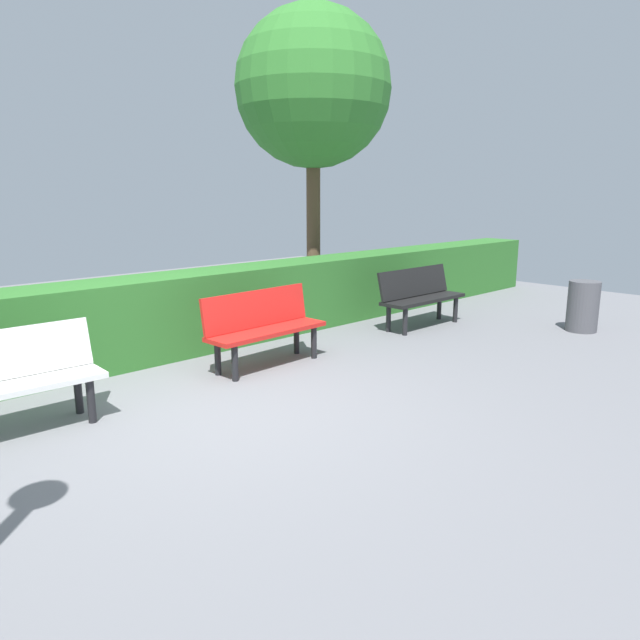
# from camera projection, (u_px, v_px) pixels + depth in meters

# --- Properties ---
(ground_plane) EXTENTS (18.53, 18.53, 0.00)m
(ground_plane) POSITION_uv_depth(u_px,v_px,m) (228.00, 409.00, 5.40)
(ground_plane) COLOR slate
(bench_black) EXTENTS (1.53, 0.48, 0.86)m
(bench_black) POSITION_uv_depth(u_px,v_px,m) (420.00, 294.00, 8.62)
(bench_black) COLOR black
(bench_black) RESTS_ON ground_plane
(bench_red) EXTENTS (1.52, 0.52, 0.86)m
(bench_red) POSITION_uv_depth(u_px,v_px,m) (263.00, 324.00, 6.66)
(bench_red) COLOR red
(bench_red) RESTS_ON ground_plane
(bench_white) EXTENTS (1.46, 0.50, 0.86)m
(bench_white) POSITION_uv_depth(u_px,v_px,m) (7.00, 378.00, 4.76)
(bench_white) COLOR white
(bench_white) RESTS_ON ground_plane
(hedge_row) EXTENTS (14.53, 0.74, 0.98)m
(hedge_row) POSITION_uv_depth(u_px,v_px,m) (216.00, 308.00, 7.58)
(hedge_row) COLOR #2D6B28
(hedge_row) RESTS_ON ground_plane
(tree_near) EXTENTS (2.63, 2.63, 4.98)m
(tree_near) POSITION_uv_depth(u_px,v_px,m) (313.00, 89.00, 9.77)
(tree_near) COLOR brown
(tree_near) RESTS_ON ground_plane
(trash_bin) EXTENTS (0.43, 0.43, 0.72)m
(trash_bin) POSITION_uv_depth(u_px,v_px,m) (583.00, 306.00, 8.33)
(trash_bin) COLOR #4C4C51
(trash_bin) RESTS_ON ground_plane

